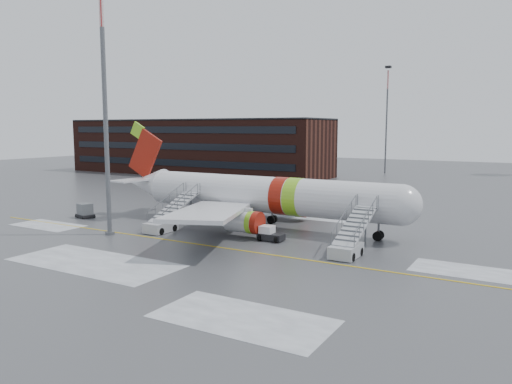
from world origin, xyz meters
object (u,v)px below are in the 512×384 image
Objects in this scene: airstair_aft at (166,221)px; uld_container at (85,211)px; airliner at (258,195)px; pushback_tug at (270,234)px; airstair_fwd at (349,243)px; light_mast_near at (105,101)px.

airstair_aft is 13.18m from uld_container.
pushback_tug is (4.20, -5.08, -2.81)m from airliner.
airliner is at bearing 129.53° from pushback_tug.
airstair_fwd is 0.31× the size of light_mast_near.
airstair_aft is (-7.05, -6.54, -2.35)m from airliner.
airliner is 4.55× the size of airstair_aft.
pushback_tug is at bearing 0.69° from uld_container.
airliner is 1.41× the size of light_mast_near.
airstair_fwd is 3.20× the size of pushback_tug.
airstair_aft reaches higher than uld_container.
pushback_tug is at bearing 170.01° from airstair_fwd.
uld_container is (-20.18, -5.38, -2.64)m from airliner.
airstair_fwd is 1.00× the size of airstair_aft.
light_mast_near is at bearing -130.97° from airstair_aft.
airstair_aft is at bearing -5.04° from uld_container.
light_mast_near is at bearing -159.39° from pushback_tug.
uld_container is at bearing 174.96° from airstair_aft.
light_mast_near is at bearing -134.93° from airliner.
pushback_tug is (11.25, 1.45, -0.46)m from airstair_aft.
airstair_aft is 3.30× the size of uld_container.
uld_container is (-13.13, 1.16, -0.29)m from airstair_aft.
airliner reaches higher than uld_container.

